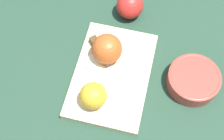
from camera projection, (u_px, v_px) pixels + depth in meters
name	position (u px, v px, depth m)	size (l,w,h in m)	color
ground_plane	(112.00, 77.00, 0.93)	(4.00, 4.00, 0.00)	#1E3828
cutting_board	(112.00, 75.00, 0.92)	(0.34, 0.25, 0.02)	#D1B789
apple_half_left	(93.00, 96.00, 0.84)	(0.07, 0.07, 0.07)	gold
apple_half_right	(107.00, 49.00, 0.89)	(0.09, 0.09, 0.09)	#AD4C1E
knife	(98.00, 47.00, 0.94)	(0.10, 0.12, 0.02)	silver
apple_slice	(94.00, 63.00, 0.92)	(0.06, 0.06, 0.01)	beige
apple_whole	(130.00, 6.00, 1.00)	(0.09, 0.09, 0.10)	red
bowl	(193.00, 80.00, 0.90)	(0.15, 0.15, 0.05)	#99382D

